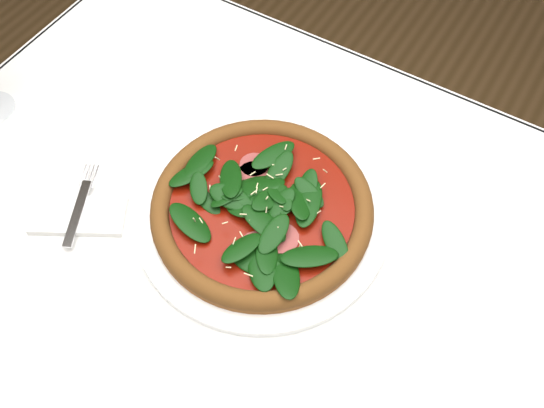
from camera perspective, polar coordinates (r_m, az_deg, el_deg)
The scene contains 6 objects.
ground at distance 1.54m, azimuth 0.77°, elevation -18.04°, with size 6.00×6.00×0.00m, color brown.
dining_table at distance 0.93m, azimuth 1.22°, elevation -7.57°, with size 1.21×0.81×0.75m.
plate at distance 0.86m, azimuth -0.93°, elevation -0.91°, with size 0.36×0.36×0.02m.
pizza at distance 0.84m, azimuth -0.95°, elevation -0.16°, with size 0.37×0.37×0.04m.
napkin at distance 0.91m, azimuth -17.73°, elevation -1.06°, with size 0.13×0.06×0.01m, color silver.
fork at distance 0.91m, azimuth -17.44°, elevation 0.54°, with size 0.08×0.13×0.00m.
Camera 1 is at (0.19, -0.35, 1.49)m, focal length 40.00 mm.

